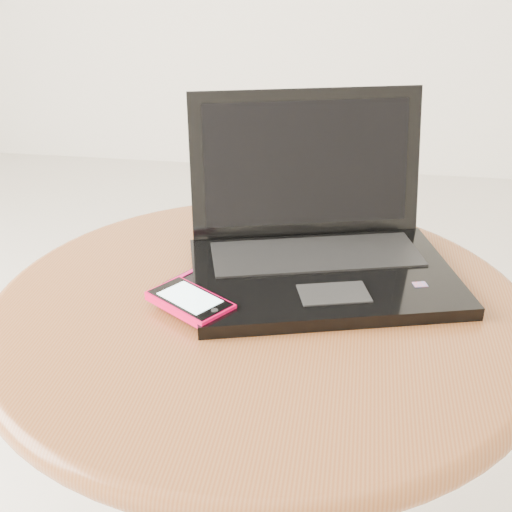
# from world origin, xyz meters

# --- Properties ---
(table) EXTENTS (0.70, 0.70, 0.55)m
(table) POSITION_xyz_m (0.03, -0.10, 0.43)
(table) COLOR #552D0E
(table) RESTS_ON ground
(laptop) EXTENTS (0.40, 0.36, 0.22)m
(laptop) POSITION_xyz_m (0.09, -0.01, 0.59)
(laptop) COLOR black
(laptop) RESTS_ON table
(phone_black) EXTENTS (0.14, 0.12, 0.01)m
(phone_black) POSITION_xyz_m (-0.03, -0.10, 0.56)
(phone_black) COLOR black
(phone_black) RESTS_ON table
(phone_pink) EXTENTS (0.12, 0.11, 0.01)m
(phone_pink) POSITION_xyz_m (-0.05, -0.15, 0.57)
(phone_pink) COLOR #D8033C
(phone_pink) RESTS_ON phone_black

